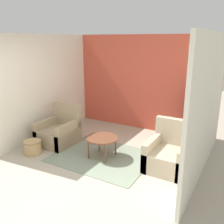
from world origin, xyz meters
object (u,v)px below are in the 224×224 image
object	(u,v)px
coffee_table	(102,139)
birdcage	(194,116)
parrot	(198,76)
potted_plant	(169,128)
armchair_left	(59,132)
wicker_basket	(32,147)
armchair_right	(169,155)

from	to	relation	value
coffee_table	birdcage	size ratio (longest dim) A/B	0.44
parrot	potted_plant	world-z (taller)	parrot
armchair_left	wicker_basket	xyz separation A→B (m)	(-0.12, -0.74, -0.12)
parrot	armchair_left	bearing A→B (deg)	-152.38
coffee_table	parrot	world-z (taller)	parrot
potted_plant	wicker_basket	world-z (taller)	potted_plant
birdcage	armchair_left	bearing A→B (deg)	-152.41
coffee_table	armchair_left	distance (m)	1.30
coffee_table	armchair_left	world-z (taller)	armchair_left
potted_plant	wicker_basket	distance (m)	3.23
armchair_left	birdcage	xyz separation A→B (m)	(2.80, 1.46, 0.44)
wicker_basket	coffee_table	bearing A→B (deg)	23.83
armchair_left	birdcage	bearing A→B (deg)	27.59
coffee_table	armchair_left	size ratio (longest dim) A/B	0.73
armchair_right	coffee_table	bearing A→B (deg)	-169.50
armchair_left	birdcage	size ratio (longest dim) A/B	0.60
armchair_left	potted_plant	xyz separation A→B (m)	(2.25, 1.44, 0.07)
birdcage	parrot	xyz separation A→B (m)	(-0.00, 0.00, 0.92)
armchair_right	potted_plant	world-z (taller)	armchair_right
parrot	potted_plant	size ratio (longest dim) A/B	0.39
armchair_right	parrot	distance (m)	1.91
potted_plant	armchair_right	bearing A→B (deg)	-72.86
coffee_table	armchair_right	size ratio (longest dim) A/B	0.73
parrot	wicker_basket	size ratio (longest dim) A/B	0.63
birdcage	wicker_basket	xyz separation A→B (m)	(-2.92, -2.21, -0.55)
birdcage	armchair_right	bearing A→B (deg)	-96.34
wicker_basket	armchair_right	bearing A→B (deg)	17.52
armchair_left	parrot	xyz separation A→B (m)	(2.80, 1.46, 1.36)
wicker_basket	birdcage	bearing A→B (deg)	37.05
armchair_right	potted_plant	bearing A→B (deg)	107.14
coffee_table	armchair_right	world-z (taller)	armchair_right
coffee_table	potted_plant	bearing A→B (deg)	58.33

